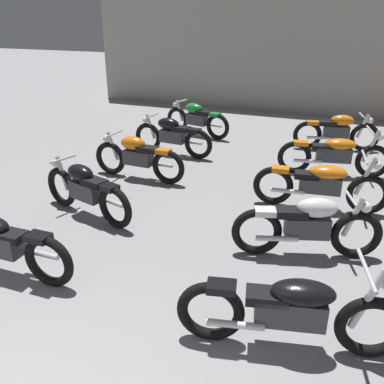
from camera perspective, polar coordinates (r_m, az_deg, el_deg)
The scene contains 10 objects.
back_wall at distance 14.01m, azimuth 13.55°, elevation 17.72°, with size 13.49×0.24×3.60m, color #9E998E.
motorcycle_left_row_2 at distance 6.79m, azimuth -14.29°, elevation 0.37°, with size 1.92×0.70×0.88m.
motorcycle_left_row_3 at distance 8.17m, azimuth -7.41°, elevation 4.84°, with size 1.97×0.48×0.88m.
motorcycle_left_row_4 at distance 9.56m, azimuth -2.73°, elevation 7.75°, with size 1.97×0.48×0.88m.
motorcycle_left_row_5 at distance 11.13m, azimuth 0.64°, elevation 10.01°, with size 1.94×0.66×0.88m.
motorcycle_right_row_1 at distance 4.19m, azimuth 13.40°, elevation -15.32°, with size 2.14×0.81×0.97m.
motorcycle_right_row_2 at distance 5.69m, azimuth 15.53°, elevation -4.37°, with size 1.91×0.76×0.88m.
motorcycle_right_row_3 at distance 7.13m, azimuth 17.17°, elevation 1.11°, with size 2.17×0.68×0.97m.
motorcycle_right_row_4 at distance 8.74m, azimuth 18.86°, elevation 4.95°, with size 2.15×0.78×0.97m.
motorcycle_right_row_5 at distance 10.46m, azimuth 19.14°, elevation 7.86°, with size 1.95×0.66×0.88m.
Camera 1 is at (2.12, -0.76, 3.02)m, focal length 39.12 mm.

